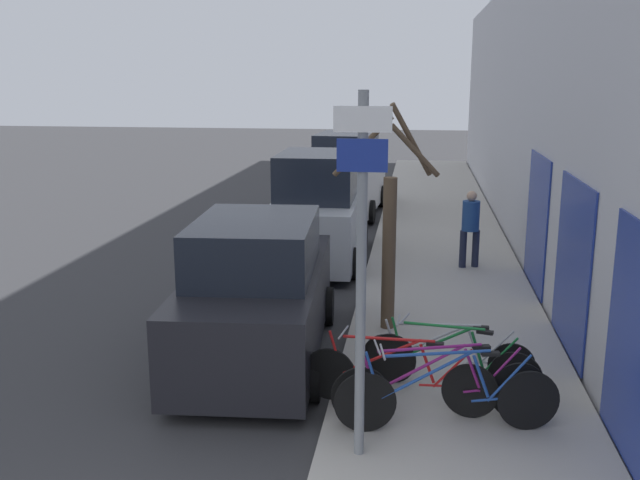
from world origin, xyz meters
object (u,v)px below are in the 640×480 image
object	(u,v)px
pedestrian_near	(470,223)
street_tree	(390,233)
parked_car_0	(258,294)
bicycle_0	(447,397)
bicycle_1	(440,388)
parked_car_2	(347,177)
bicycle_3	(451,363)
bicycle_4	(447,356)
bicycle_2	(398,378)
parked_car_1	(318,213)
signpost	(361,265)

from	to	relation	value
pedestrian_near	street_tree	world-z (taller)	street_tree
street_tree	parked_car_0	bearing A→B (deg)	-148.35
bicycle_0	street_tree	size ratio (longest dim) A/B	0.71
bicycle_1	parked_car_2	world-z (taller)	parked_car_2
bicycle_3	bicycle_4	bearing A→B (deg)	22.73
bicycle_4	pedestrian_near	world-z (taller)	pedestrian_near
bicycle_3	pedestrian_near	world-z (taller)	pedestrian_near
bicycle_3	pedestrian_near	size ratio (longest dim) A/B	1.35
bicycle_2	parked_car_2	bearing A→B (deg)	16.94
bicycle_1	parked_car_2	size ratio (longest dim) A/B	0.55
parked_car_0	bicycle_3	bearing A→B (deg)	-26.84
bicycle_1	pedestrian_near	xyz separation A→B (m)	(0.78, 6.97, 0.53)
parked_car_1	parked_car_2	world-z (taller)	parked_car_1
signpost	bicycle_1	world-z (taller)	signpost
bicycle_1	parked_car_1	world-z (taller)	parked_car_1
bicycle_0	bicycle_2	distance (m)	0.74
bicycle_0	street_tree	xyz separation A→B (m)	(-0.80, 3.34, 1.12)
bicycle_4	parked_car_2	size ratio (longest dim) A/B	0.49
bicycle_0	parked_car_1	bearing A→B (deg)	8.89
bicycle_0	bicycle_4	world-z (taller)	bicycle_0
bicycle_4	street_tree	bearing A→B (deg)	26.13
parked_car_0	pedestrian_near	bearing A→B (deg)	52.52
bicycle_0	parked_car_1	distance (m)	8.22
bicycle_0	parked_car_0	world-z (taller)	parked_car_0
pedestrian_near	bicycle_3	bearing A→B (deg)	66.87
signpost	bicycle_4	distance (m)	2.77
parked_car_0	parked_car_2	bearing A→B (deg)	85.50
pedestrian_near	parked_car_1	bearing A→B (deg)	-27.58
parked_car_0	parked_car_2	xyz separation A→B (m)	(0.17, 11.25, 0.14)
signpost	parked_car_2	xyz separation A→B (m)	(-1.55, 14.08, -1.12)
signpost	pedestrian_near	distance (m)	8.10
bicycle_2	bicycle_3	size ratio (longest dim) A/B	1.08
bicycle_2	bicycle_3	world-z (taller)	bicycle_2
bicycle_2	pedestrian_near	world-z (taller)	pedestrian_near
signpost	bicycle_2	distance (m)	2.05
signpost	parked_car_0	distance (m)	3.54
bicycle_4	street_tree	xyz separation A→B (m)	(-0.85, 2.04, 1.17)
parked_car_0	parked_car_1	bearing A→B (deg)	85.32
bicycle_1	parked_car_2	bearing A→B (deg)	-1.47
bicycle_0	bicycle_3	bearing A→B (deg)	-14.29
bicycle_1	parked_car_1	xyz separation A→B (m)	(-2.48, 7.56, 0.55)
bicycle_1	bicycle_3	bearing A→B (deg)	-23.70
parked_car_1	street_tree	world-z (taller)	street_tree
parked_car_1	pedestrian_near	distance (m)	3.32
signpost	bicycle_0	distance (m)	2.01
parked_car_2	parked_car_1	bearing A→B (deg)	-87.00
bicycle_1	parked_car_0	world-z (taller)	parked_car_0
parked_car_1	bicycle_0	bearing A→B (deg)	-72.62
bicycle_3	bicycle_2	bearing A→B (deg)	144.56
bicycle_0	parked_car_2	xyz separation A→B (m)	(-2.48, 13.45, 0.54)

